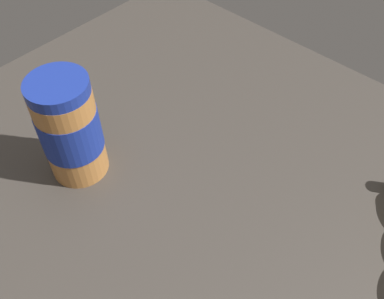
% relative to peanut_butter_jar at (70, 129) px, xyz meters
% --- Properties ---
extents(ground_plane, '(0.91, 0.79, 0.05)m').
position_rel_peanut_butter_jar_xyz_m(ground_plane, '(0.16, 0.08, -0.10)').
color(ground_plane, '#38332D').
extents(peanut_butter_jar, '(0.08, 0.08, 0.16)m').
position_rel_peanut_butter_jar_xyz_m(peanut_butter_jar, '(0.00, 0.00, 0.00)').
color(peanut_butter_jar, '#B27238').
rests_on(peanut_butter_jar, ground_plane).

